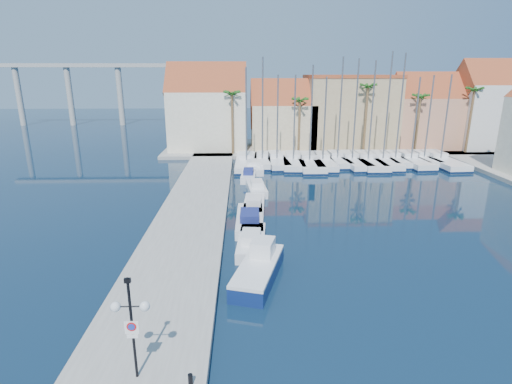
% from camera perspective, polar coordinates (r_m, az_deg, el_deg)
% --- Properties ---
extents(ground, '(260.00, 260.00, 0.00)m').
position_cam_1_polar(ground, '(22.15, 10.53, -17.27)').
color(ground, black).
rests_on(ground, ground).
extents(quay_west, '(6.00, 77.00, 0.50)m').
position_cam_1_polar(quay_west, '(33.93, -9.48, -4.33)').
color(quay_west, gray).
rests_on(quay_west, ground).
extents(shore_north, '(54.00, 16.00, 0.50)m').
position_cam_1_polar(shore_north, '(68.53, 10.39, 6.27)').
color(shore_north, gray).
rests_on(shore_north, ground).
extents(lamp_post, '(1.51, 0.40, 4.44)m').
position_cam_1_polar(lamp_post, '(16.67, -17.45, -16.24)').
color(lamp_post, black).
rests_on(lamp_post, quay_west).
extents(bollard, '(0.19, 0.19, 0.48)m').
position_cam_1_polar(bollard, '(17.44, -9.35, -24.94)').
color(bollard, black).
rests_on(bollard, quay_west).
extents(fishing_boat, '(3.66, 6.48, 2.15)m').
position_cam_1_polar(fishing_boat, '(25.04, 0.42, -10.80)').
color(fishing_boat, navy).
rests_on(fishing_boat, ground).
extents(motorboat_west_0, '(2.34, 6.01, 1.40)m').
position_cam_1_polar(motorboat_west_0, '(29.25, -0.65, -7.05)').
color(motorboat_west_0, white).
rests_on(motorboat_west_0, ground).
extents(motorboat_west_1, '(2.38, 6.89, 1.40)m').
position_cam_1_polar(motorboat_west_1, '(33.42, -0.90, -3.95)').
color(motorboat_west_1, white).
rests_on(motorboat_west_1, ground).
extents(motorboat_west_2, '(2.25, 5.89, 1.40)m').
position_cam_1_polar(motorboat_west_2, '(37.01, -0.27, -1.87)').
color(motorboat_west_2, white).
rests_on(motorboat_west_2, ground).
extents(motorboat_west_3, '(2.24, 5.67, 1.40)m').
position_cam_1_polar(motorboat_west_3, '(42.65, 0.05, 0.65)').
color(motorboat_west_3, white).
rests_on(motorboat_west_3, ground).
extents(motorboat_west_4, '(2.01, 5.22, 1.40)m').
position_cam_1_polar(motorboat_west_4, '(47.82, -1.06, 2.41)').
color(motorboat_west_4, white).
rests_on(motorboat_west_4, ground).
extents(motorboat_west_5, '(2.37, 7.37, 1.40)m').
position_cam_1_polar(motorboat_west_5, '(52.54, -0.36, 3.71)').
color(motorboat_west_5, white).
rests_on(motorboat_west_5, ground).
extents(sailboat_0, '(3.22, 11.20, 12.96)m').
position_cam_1_polar(sailboat_0, '(54.71, -1.35, 4.30)').
color(sailboat_0, white).
rests_on(sailboat_0, ground).
extents(sailboat_1, '(2.78, 8.74, 14.27)m').
position_cam_1_polar(sailboat_1, '(55.63, 0.92, 4.58)').
color(sailboat_1, white).
rests_on(sailboat_1, ground).
extents(sailboat_2, '(3.36, 10.22, 12.06)m').
position_cam_1_polar(sailboat_2, '(55.86, 2.91, 4.54)').
color(sailboat_2, white).
rests_on(sailboat_2, ground).
extents(sailboat_3, '(3.55, 10.90, 12.06)m').
position_cam_1_polar(sailboat_3, '(55.60, 5.31, 4.43)').
color(sailboat_3, white).
rests_on(sailboat_3, ground).
extents(sailboat_4, '(3.25, 11.75, 13.28)m').
position_cam_1_polar(sailboat_4, '(55.35, 7.54, 4.30)').
color(sailboat_4, white).
rests_on(sailboat_4, ground).
extents(sailboat_5, '(3.22, 10.71, 11.81)m').
position_cam_1_polar(sailboat_5, '(55.94, 9.41, 4.35)').
color(sailboat_5, white).
rests_on(sailboat_5, ground).
extents(sailboat_6, '(2.86, 9.19, 14.31)m').
position_cam_1_polar(sailboat_6, '(57.38, 11.40, 4.61)').
color(sailboat_6, white).
rests_on(sailboat_6, ground).
extents(sailboat_7, '(3.78, 11.23, 14.08)m').
position_cam_1_polar(sailboat_7, '(57.32, 13.35, 4.44)').
color(sailboat_7, white).
rests_on(sailboat_7, ground).
extents(sailboat_8, '(3.18, 11.75, 13.82)m').
position_cam_1_polar(sailboat_8, '(57.71, 15.50, 4.35)').
color(sailboat_8, white).
rests_on(sailboat_8, ground).
extents(sailboat_9, '(3.02, 10.86, 14.97)m').
position_cam_1_polar(sailboat_9, '(58.49, 17.47, 4.37)').
color(sailboat_9, white).
rests_on(sailboat_9, ground).
extents(sailboat_10, '(2.53, 8.67, 14.80)m').
position_cam_1_polar(sailboat_10, '(59.56, 19.12, 4.48)').
color(sailboat_10, white).
rests_on(sailboat_10, ground).
extents(sailboat_11, '(3.50, 10.81, 11.77)m').
position_cam_1_polar(sailboat_11, '(60.05, 21.00, 4.30)').
color(sailboat_11, white).
rests_on(sailboat_11, ground).
extents(sailboat_12, '(2.55, 8.32, 12.01)m').
position_cam_1_polar(sailboat_12, '(61.39, 22.67, 4.41)').
color(sailboat_12, white).
rests_on(sailboat_12, ground).
extents(sailboat_13, '(3.65, 12.00, 12.11)m').
position_cam_1_polar(sailboat_13, '(61.58, 24.54, 4.17)').
color(sailboat_13, white).
rests_on(sailboat_13, ground).
extents(building_0, '(12.30, 9.00, 13.50)m').
position_cam_1_polar(building_0, '(65.39, -6.88, 11.49)').
color(building_0, beige).
rests_on(building_0, shore_north).
extents(building_1, '(10.30, 8.00, 11.00)m').
position_cam_1_polar(building_1, '(65.60, 3.84, 10.50)').
color(building_1, tan).
rests_on(building_1, shore_north).
extents(building_2, '(14.20, 10.20, 11.50)m').
position_cam_1_polar(building_2, '(68.44, 13.15, 11.18)').
color(building_2, tan).
rests_on(building_2, shore_north).
extents(building_3, '(10.30, 8.00, 12.00)m').
position_cam_1_polar(building_3, '(71.56, 22.81, 10.23)').
color(building_3, tan).
rests_on(building_3, shore_north).
extents(building_4, '(8.30, 8.00, 14.00)m').
position_cam_1_polar(building_4, '(74.77, 29.61, 10.46)').
color(building_4, silver).
rests_on(building_4, shore_north).
extents(palm_0, '(2.60, 2.60, 10.15)m').
position_cam_1_polar(palm_0, '(60.01, -3.45, 13.57)').
color(palm_0, brown).
rests_on(palm_0, shore_north).
extents(palm_1, '(2.60, 2.60, 9.15)m').
position_cam_1_polar(palm_1, '(60.64, 6.29, 12.64)').
color(palm_1, brown).
rests_on(palm_1, shore_north).
extents(palm_2, '(2.60, 2.60, 11.15)m').
position_cam_1_polar(palm_2, '(62.72, 15.71, 13.99)').
color(palm_2, brown).
rests_on(palm_2, shore_north).
extents(palm_3, '(2.60, 2.60, 9.65)m').
position_cam_1_polar(palm_3, '(65.59, 22.44, 12.23)').
color(palm_3, brown).
rests_on(palm_3, shore_north).
extents(palm_4, '(2.60, 2.60, 10.65)m').
position_cam_1_polar(palm_4, '(69.16, 28.73, 12.41)').
color(palm_4, brown).
rests_on(palm_4, shore_north).
extents(viaduct, '(48.00, 2.20, 14.45)m').
position_cam_1_polar(viaduct, '(105.75, -21.71, 14.41)').
color(viaduct, '#9E9E99').
rests_on(viaduct, ground).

